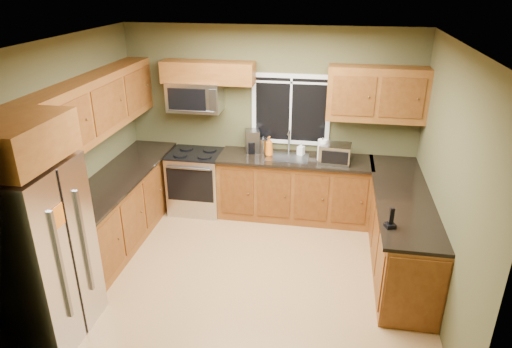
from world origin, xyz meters
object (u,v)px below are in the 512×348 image
(range, at_px, (197,181))
(microwave, at_px, (195,96))
(paper_towel_roll, at_px, (322,150))
(coffee_maker, at_px, (252,142))
(soap_bottle_a, at_px, (269,146))
(toaster_oven, at_px, (335,154))
(refrigerator, at_px, (38,254))
(kettle, at_px, (263,145))
(soap_bottle_c, at_px, (252,144))
(soap_bottle_b, at_px, (301,149))
(cordless_phone, at_px, (390,222))

(range, height_order, microwave, microwave)
(paper_towel_roll, bearing_deg, coffee_maker, 170.70)
(paper_towel_roll, relative_size, soap_bottle_a, 1.15)
(toaster_oven, bearing_deg, coffee_maker, 169.10)
(refrigerator, relative_size, kettle, 7.04)
(soap_bottle_a, distance_m, soap_bottle_c, 0.35)
(soap_bottle_b, bearing_deg, coffee_maker, 178.04)
(kettle, distance_m, paper_towel_roll, 0.86)
(soap_bottle_c, bearing_deg, toaster_oven, -13.73)
(microwave, distance_m, kettle, 1.19)
(range, relative_size, microwave, 1.23)
(microwave, distance_m, toaster_oven, 2.13)
(toaster_oven, bearing_deg, microwave, 174.28)
(range, xyz_separation_m, toaster_oven, (2.01, -0.07, 0.60))
(coffee_maker, xyz_separation_m, kettle, (0.16, -0.02, -0.03))
(coffee_maker, xyz_separation_m, cordless_phone, (1.78, -1.91, -0.08))
(coffee_maker, bearing_deg, soap_bottle_a, -25.97)
(cordless_phone, bearing_deg, soap_bottle_b, 119.52)
(microwave, bearing_deg, refrigerator, -103.34)
(coffee_maker, xyz_separation_m, soap_bottle_a, (0.27, -0.13, -0.01))
(toaster_oven, height_order, soap_bottle_b, toaster_oven)
(range, bearing_deg, coffee_maker, 11.32)
(refrigerator, distance_m, kettle, 3.36)
(toaster_oven, height_order, paper_towel_roll, paper_towel_roll)
(range, distance_m, paper_towel_roll, 1.93)
(refrigerator, bearing_deg, soap_bottle_c, 63.60)
(toaster_oven, height_order, soap_bottle_a, soap_bottle_a)
(soap_bottle_c, bearing_deg, cordless_phone, -47.73)
(refrigerator, bearing_deg, kettle, 60.13)
(soap_bottle_c, bearing_deg, kettle, -25.47)
(coffee_maker, bearing_deg, refrigerator, -117.22)
(refrigerator, xyz_separation_m, soap_bottle_b, (2.22, 2.91, 0.14))
(soap_bottle_b, bearing_deg, soap_bottle_c, 172.92)
(refrigerator, bearing_deg, cordless_phone, 17.22)
(microwave, relative_size, soap_bottle_b, 3.95)
(soap_bottle_a, height_order, cordless_phone, soap_bottle_a)
(toaster_oven, bearing_deg, soap_bottle_b, 156.88)
(refrigerator, relative_size, soap_bottle_a, 6.33)
(toaster_oven, height_order, soap_bottle_c, toaster_oven)
(range, bearing_deg, cordless_phone, -33.95)
(microwave, xyz_separation_m, toaster_oven, (2.01, -0.20, -0.66))
(microwave, distance_m, soap_bottle_b, 1.68)
(soap_bottle_b, bearing_deg, toaster_oven, -23.12)
(range, bearing_deg, paper_towel_roll, -0.05)
(range, distance_m, cordless_phone, 3.18)
(microwave, relative_size, soap_bottle_c, 4.23)
(soap_bottle_c, bearing_deg, soap_bottle_b, -7.08)
(kettle, relative_size, soap_bottle_c, 1.42)
(kettle, bearing_deg, range, -171.74)
(microwave, bearing_deg, soap_bottle_b, 0.14)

